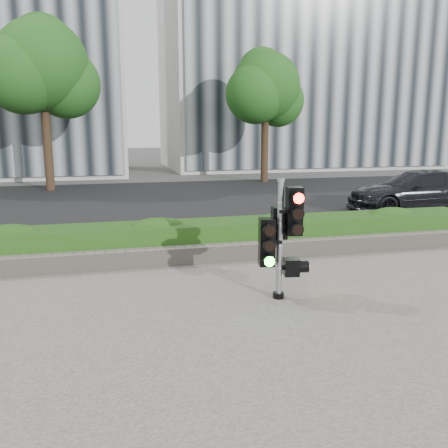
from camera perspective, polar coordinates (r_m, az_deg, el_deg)
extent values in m
plane|color=#51514C|center=(7.74, 3.13, -8.41)|extent=(120.00, 120.00, 0.00)
cube|color=#9E9389|center=(5.60, 11.00, -16.59)|extent=(16.00, 11.00, 0.03)
cube|color=black|center=(17.29, -6.65, 2.65)|extent=(60.00, 13.00, 0.02)
cube|color=gray|center=(10.64, -1.85, -2.52)|extent=(60.00, 0.25, 0.12)
cube|color=gray|center=(9.43, -0.25, -3.47)|extent=(12.00, 0.32, 0.34)
cube|color=#3F7F27|center=(10.00, -1.14, -1.60)|extent=(12.00, 1.00, 0.68)
cube|color=#B7B7B2|center=(34.72, 8.74, 16.88)|extent=(18.00, 10.00, 12.00)
cylinder|color=black|center=(21.59, -20.47, 9.10)|extent=(0.36, 0.36, 4.03)
sphere|color=#1B3E11|center=(21.73, -21.08, 17.46)|extent=(3.74, 3.74, 3.74)
sphere|color=#1B3E11|center=(21.94, -18.50, 15.67)|extent=(2.88, 2.88, 2.88)
sphere|color=#1B3E11|center=(21.35, -23.13, 16.26)|extent=(3.17, 3.17, 3.17)
sphere|color=#1B3E11|center=(22.56, -21.02, 19.43)|extent=(2.59, 2.59, 2.59)
cylinder|color=black|center=(23.74, 4.92, 9.37)|extent=(0.36, 0.36, 3.58)
sphere|color=#1B3E11|center=(23.81, 5.04, 16.16)|extent=(3.33, 3.33, 3.33)
sphere|color=#1B3E11|center=(24.32, 6.52, 14.52)|extent=(2.56, 2.56, 2.56)
sphere|color=#1B3E11|center=(23.21, 3.79, 15.35)|extent=(2.82, 2.82, 2.82)
sphere|color=#1B3E11|center=(24.49, 4.56, 17.84)|extent=(2.30, 2.30, 2.30)
cylinder|color=black|center=(7.51, 6.56, -8.49)|extent=(0.18, 0.18, 0.09)
cylinder|color=gray|center=(7.27, 6.72, -2.06)|extent=(0.09, 0.09, 1.82)
cylinder|color=gray|center=(7.11, 6.89, 5.27)|extent=(0.12, 0.12, 0.04)
cube|color=#FF1107|center=(7.19, 8.44, 1.55)|extent=(0.27, 0.27, 0.73)
cube|color=#14E51E|center=(7.20, 5.16, -2.18)|extent=(0.27, 0.27, 0.73)
cube|color=black|center=(7.41, 6.65, 0.15)|extent=(0.27, 0.27, 0.50)
cube|color=orange|center=(7.44, 8.08, -5.13)|extent=(0.27, 0.27, 0.27)
imported|color=black|center=(16.41, 22.13, 3.72)|extent=(4.55, 2.10, 1.29)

